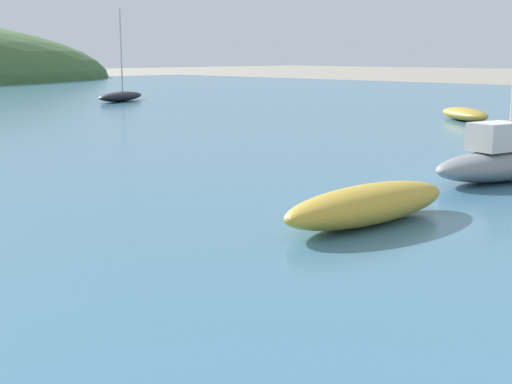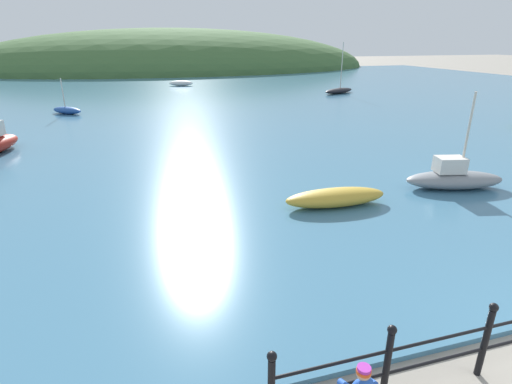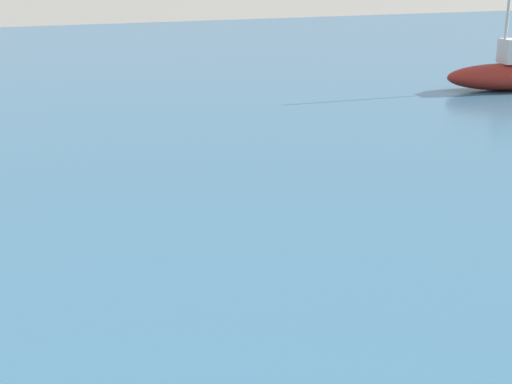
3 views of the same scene
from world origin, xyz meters
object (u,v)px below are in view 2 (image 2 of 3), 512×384
(boat_mid_harbor, at_px, (339,90))
(boat_red_dinghy, at_px, (67,110))
(boat_far_left, at_px, (181,83))
(boat_nearest_quay, at_px, (336,197))
(boat_twin_mast, at_px, (454,178))

(boat_mid_harbor, bearing_deg, boat_red_dinghy, -168.36)
(boat_far_left, xyz_separation_m, boat_mid_harbor, (12.36, -9.59, -0.02))
(boat_nearest_quay, height_order, boat_twin_mast, boat_twin_mast)
(boat_nearest_quay, relative_size, boat_twin_mast, 0.93)
(boat_mid_harbor, height_order, boat_twin_mast, boat_mid_harbor)
(boat_mid_harbor, relative_size, boat_twin_mast, 1.29)
(boat_far_left, relative_size, boat_nearest_quay, 0.82)
(boat_far_left, distance_m, boat_mid_harbor, 15.64)
(boat_far_left, height_order, boat_red_dinghy, boat_red_dinghy)
(boat_far_left, distance_m, boat_twin_mast, 32.06)
(boat_mid_harbor, bearing_deg, boat_nearest_quay, -117.54)
(boat_far_left, bearing_deg, boat_mid_harbor, -37.81)
(boat_red_dinghy, height_order, boat_nearest_quay, boat_red_dinghy)
(boat_far_left, height_order, boat_twin_mast, boat_twin_mast)
(boat_mid_harbor, height_order, boat_nearest_quay, boat_mid_harbor)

